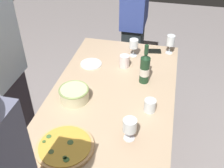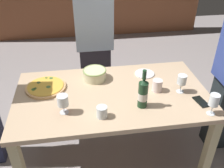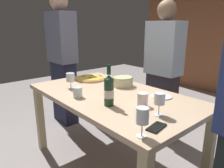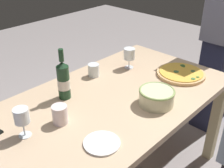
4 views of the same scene
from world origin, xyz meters
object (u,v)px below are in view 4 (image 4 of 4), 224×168
Objects in this scene: wine_glass_by_bottle at (129,55)px; cup_ceramic at (94,70)px; wine_bottle at (63,80)px; side_plate at (102,143)px; cup_amber at (60,114)px; dining_table at (112,109)px; wine_glass_near_pizza at (22,117)px; pizza at (181,73)px; serving_bowl at (157,96)px.

cup_ceramic is (0.27, -0.09, -0.06)m from wine_glass_by_bottle.
side_plate is at bearing 72.86° from wine_bottle.
cup_ceramic is 0.49× the size of side_plate.
cup_amber is 0.57× the size of side_plate.
side_plate is at bearing 49.72° from cup_ceramic.
dining_table is 15.43× the size of cup_amber.
wine_glass_near_pizza is 0.88× the size of side_plate.
pizza is at bearing 114.35° from wine_glass_by_bottle.
cup_amber is (0.50, -0.26, -0.00)m from serving_bowl.
wine_glass_by_bottle is (-0.96, -0.13, -0.01)m from wine_glass_near_pizza.
serving_bowl is at bearing 155.78° from wine_glass_near_pizza.
wine_glass_by_bottle is at bearing -172.24° from wine_glass_near_pizza.
cup_ceramic is at bearing -89.60° from serving_bowl.
wine_bottle is 3.06× the size of cup_amber.
wine_glass_near_pizza is at bearing 21.24° from wine_bottle.
cup_ceramic is at bearing -161.99° from wine_glass_near_pizza.
side_plate is (0.14, 0.47, -0.12)m from wine_bottle.
wine_glass_near_pizza is 0.41m from side_plate.
side_plate reaches higher than dining_table.
wine_glass_by_bottle is at bearing -65.65° from pizza.
cup_amber is (-0.19, 0.04, -0.06)m from wine_glass_near_pizza.
wine_glass_by_bottle is at bearing -153.52° from dining_table.
cup_amber is (0.77, 0.17, -0.05)m from wine_glass_by_bottle.
cup_amber is 0.29m from side_plate.
pizza is 1.60× the size of serving_bowl.
serving_bowl is (-0.12, 0.24, 0.15)m from dining_table.
cup_amber is (0.38, -0.02, 0.14)m from dining_table.
cup_ceramic is at bearing -112.13° from dining_table.
cup_ceramic is (-0.12, -0.29, 0.14)m from dining_table.
serving_bowl is 1.33× the size of wine_glass_near_pizza.
dining_table is at bearing 176.96° from cup_amber.
dining_table is 0.61m from wine_glass_near_pizza.
pizza is (-0.55, 0.15, 0.11)m from dining_table.
cup_amber is at bearing -27.97° from serving_bowl.
wine_glass_by_bottle reaches higher than dining_table.
cup_ceramic reaches higher than side_plate.
wine_bottle is 0.59m from wine_glass_by_bottle.
cup_amber reaches higher than dining_table.
cup_amber is at bearing -3.04° from dining_table.
wine_glass_by_bottle is 1.46× the size of cup_amber.
side_plate is (0.46, 0.55, -0.04)m from cup_ceramic.
dining_table is 0.41m from cup_amber.
cup_ceramic is at bearing -45.55° from pizza.
serving_bowl is 0.47m from side_plate.
serving_bowl is at bearing 90.40° from cup_ceramic.
wine_bottle is at bearing -54.30° from serving_bowl.
wine_glass_near_pizza is (1.12, -0.22, 0.10)m from pizza.
pizza is 3.80× the size of cup_ceramic.
serving_bowl is at bearing 58.37° from wine_glass_by_bottle.
pizza reaches higher than side_plate.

